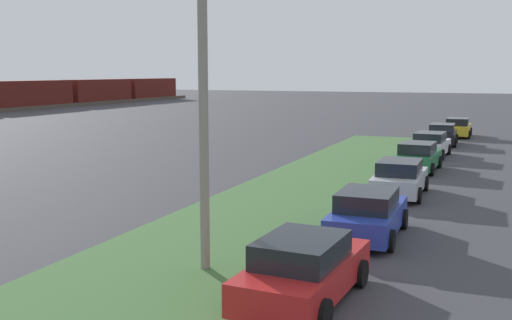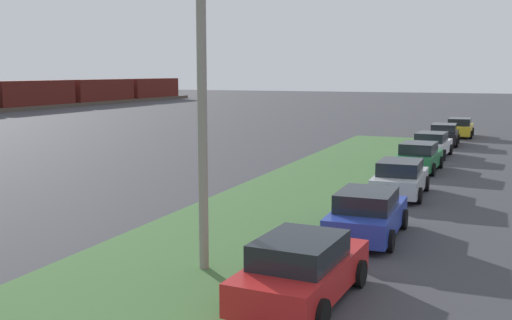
{
  "view_description": "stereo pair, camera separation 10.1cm",
  "coord_description": "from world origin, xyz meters",
  "px_view_note": "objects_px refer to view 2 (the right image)",
  "views": [
    {
      "loc": [
        -6.19,
        -0.53,
        4.98
      ],
      "look_at": [
        13.11,
        7.33,
        1.95
      ],
      "focal_mm": 42.32,
      "sensor_mm": 36.0,
      "label": 1
    },
    {
      "loc": [
        -6.15,
        -0.62,
        4.98
      ],
      "look_at": [
        13.11,
        7.33,
        1.95
      ],
      "focal_mm": 42.32,
      "sensor_mm": 36.0,
      "label": 2
    }
  ],
  "objects_px": {
    "parked_car_white": "(431,145)",
    "streetlight": "(213,98)",
    "parked_car_red": "(302,269)",
    "parked_car_black": "(444,135)",
    "parked_car_yellow": "(460,128)",
    "parked_car_blue": "(367,214)",
    "parked_car_green": "(419,157)",
    "parked_car_silver": "(400,178)"
  },
  "relations": [
    {
      "from": "parked_car_white",
      "to": "parked_car_black",
      "type": "xyz_separation_m",
      "value": [
        6.52,
        -0.1,
        0.0
      ]
    },
    {
      "from": "streetlight",
      "to": "parked_car_red",
      "type": "bearing_deg",
      "value": -106.72
    },
    {
      "from": "parked_car_white",
      "to": "streetlight",
      "type": "relative_size",
      "value": 0.59
    },
    {
      "from": "parked_car_green",
      "to": "parked_car_silver",
      "type": "bearing_deg",
      "value": -176.42
    },
    {
      "from": "parked_car_white",
      "to": "streetlight",
      "type": "xyz_separation_m",
      "value": [
        -24.04,
        2.5,
        3.67
      ]
    },
    {
      "from": "parked_car_black",
      "to": "streetlight",
      "type": "bearing_deg",
      "value": 173.5
    },
    {
      "from": "parked_car_red",
      "to": "parked_car_black",
      "type": "relative_size",
      "value": 1.01
    },
    {
      "from": "parked_car_blue",
      "to": "parked_car_black",
      "type": "xyz_separation_m",
      "value": [
        25.63,
        0.13,
        0.0
      ]
    },
    {
      "from": "parked_car_white",
      "to": "streetlight",
      "type": "height_order",
      "value": "streetlight"
    },
    {
      "from": "parked_car_yellow",
      "to": "streetlight",
      "type": "bearing_deg",
      "value": 174.87
    },
    {
      "from": "parked_car_blue",
      "to": "streetlight",
      "type": "xyz_separation_m",
      "value": [
        -4.94,
        2.73,
        3.67
      ]
    },
    {
      "from": "parked_car_green",
      "to": "parked_car_yellow",
      "type": "distance_m",
      "value": 18.17
    },
    {
      "from": "parked_car_silver",
      "to": "parked_car_white",
      "type": "distance_m",
      "value": 12.37
    },
    {
      "from": "parked_car_black",
      "to": "parked_car_silver",
      "type": "bearing_deg",
      "value": 178.48
    },
    {
      "from": "parked_car_black",
      "to": "parked_car_yellow",
      "type": "xyz_separation_m",
      "value": [
        5.96,
        -0.63,
        0.0
      ]
    },
    {
      "from": "parked_car_black",
      "to": "parked_car_yellow",
      "type": "height_order",
      "value": "same"
    },
    {
      "from": "parked_car_green",
      "to": "streetlight",
      "type": "relative_size",
      "value": 0.58
    },
    {
      "from": "parked_car_black",
      "to": "parked_car_yellow",
      "type": "bearing_deg",
      "value": -7.66
    },
    {
      "from": "parked_car_red",
      "to": "parked_car_white",
      "type": "relative_size",
      "value": 1.0
    },
    {
      "from": "parked_car_red",
      "to": "parked_car_blue",
      "type": "height_order",
      "value": "same"
    },
    {
      "from": "parked_car_red",
      "to": "parked_car_yellow",
      "type": "xyz_separation_m",
      "value": [
        37.28,
        -0.72,
        0.0
      ]
    },
    {
      "from": "parked_car_green",
      "to": "parked_car_black",
      "type": "relative_size",
      "value": 1.01
    },
    {
      "from": "parked_car_red",
      "to": "streetlight",
      "type": "distance_m",
      "value": 4.51
    },
    {
      "from": "parked_car_red",
      "to": "parked_car_yellow",
      "type": "distance_m",
      "value": 37.28
    },
    {
      "from": "parked_car_blue",
      "to": "parked_car_green",
      "type": "height_order",
      "value": "same"
    },
    {
      "from": "parked_car_red",
      "to": "parked_car_blue",
      "type": "xyz_separation_m",
      "value": [
        5.69,
        -0.22,
        0.0
      ]
    },
    {
      "from": "parked_car_white",
      "to": "parked_car_black",
      "type": "height_order",
      "value": "same"
    },
    {
      "from": "parked_car_white",
      "to": "streetlight",
      "type": "distance_m",
      "value": 24.45
    },
    {
      "from": "parked_car_yellow",
      "to": "parked_car_white",
      "type": "bearing_deg",
      "value": 176.57
    },
    {
      "from": "parked_car_green",
      "to": "parked_car_yellow",
      "type": "height_order",
      "value": "same"
    },
    {
      "from": "parked_car_silver",
      "to": "parked_car_yellow",
      "type": "relative_size",
      "value": 1.01
    },
    {
      "from": "parked_car_yellow",
      "to": "parked_car_silver",
      "type": "bearing_deg",
      "value": 178.56
    },
    {
      "from": "parked_car_silver",
      "to": "parked_car_white",
      "type": "bearing_deg",
      "value": -0.37
    },
    {
      "from": "streetlight",
      "to": "parked_car_blue",
      "type": "bearing_deg",
      "value": -28.96
    },
    {
      "from": "parked_car_blue",
      "to": "parked_car_silver",
      "type": "xyz_separation_m",
      "value": [
        6.74,
        0.09,
        0.0
      ]
    },
    {
      "from": "parked_car_green",
      "to": "parked_car_black",
      "type": "distance_m",
      "value": 12.2
    },
    {
      "from": "parked_car_silver",
      "to": "parked_car_yellow",
      "type": "distance_m",
      "value": 24.86
    },
    {
      "from": "parked_car_silver",
      "to": "parked_car_black",
      "type": "bearing_deg",
      "value": -0.9
    },
    {
      "from": "parked_car_blue",
      "to": "parked_car_green",
      "type": "bearing_deg",
      "value": 0.07
    },
    {
      "from": "parked_car_green",
      "to": "parked_car_yellow",
      "type": "relative_size",
      "value": 1.02
    },
    {
      "from": "streetlight",
      "to": "parked_car_green",
      "type": "bearing_deg",
      "value": -7.76
    },
    {
      "from": "parked_car_blue",
      "to": "streetlight",
      "type": "height_order",
      "value": "streetlight"
    }
  ]
}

